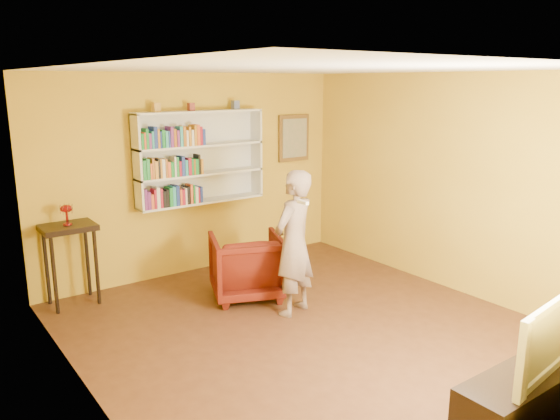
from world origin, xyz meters
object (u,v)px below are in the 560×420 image
Objects in this scene: tv_cabinet at (528,400)px; television at (536,335)px; console_table at (69,239)px; person at (294,243)px; armchair at (247,266)px; bookshelf at (198,157)px; ruby_lustre at (66,210)px.

tv_cabinet is 1.34× the size of television.
person is at bearing -41.61° from console_table.
console_table is 1.13× the size of armchair.
bookshelf is at bearing 5.07° from console_table.
person is at bearing 125.23° from armchair.
ruby_lustre is at bearing 114.68° from tv_cabinet.
bookshelf is 4.86m from tv_cabinet.
console_table is 0.95× the size of television.
console_table is at bearing 120.96° from ruby_lustre.
ruby_lustre is 0.23× the size of television.
television is at bearing 0.00° from tv_cabinet.
armchair is 0.84× the size of television.
person is at bearing -85.18° from bookshelf.
person reaches higher than ruby_lustre.
armchair is (1.79, -1.02, -0.75)m from ruby_lustre.
console_table reaches higher than tv_cabinet.
console_table is at bearing -60.96° from person.
television is at bearing -86.69° from bookshelf.
armchair is at bearing -90.22° from bookshelf.
console_table is 2.62m from person.
ruby_lustre reaches higher than tv_cabinet.
person is (1.96, -1.74, 0.02)m from console_table.
person is 1.21× the size of tv_cabinet.
tv_cabinet is (0.27, -4.66, -1.35)m from bookshelf.
bookshelf reaches higher than armchair.
ruby_lustre is at bearing -59.04° from console_table.
tv_cabinet is 0.54m from television.
bookshelf reaches higher than console_table.
television reaches higher than console_table.
television is (0.11, -2.76, -0.04)m from person.
person is at bearing -41.61° from ruby_lustre.
bookshelf is at bearing 86.05° from television.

